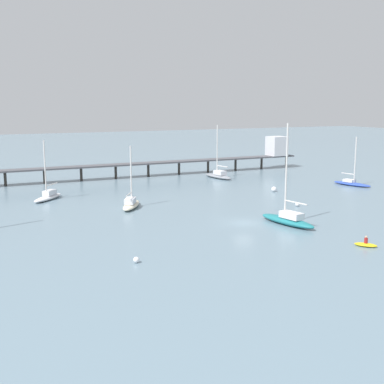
% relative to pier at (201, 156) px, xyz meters
% --- Properties ---
extents(ground_plane, '(400.00, 400.00, 0.00)m').
position_rel_pier_xyz_m(ground_plane, '(-15.38, -42.57, -3.65)').
color(ground_plane, slate).
extents(pier, '(77.42, 3.82, 7.20)m').
position_rel_pier_xyz_m(pier, '(0.00, 0.00, 0.00)').
color(pier, '#4C4C51').
rests_on(pier, ground_plane).
extents(sailboat_gray, '(3.24, 7.98, 10.50)m').
position_rel_pier_xyz_m(sailboat_gray, '(-0.29, -8.44, -2.96)').
color(sailboat_gray, gray).
rests_on(sailboat_gray, ground_plane).
extents(sailboat_teal, '(3.45, 8.73, 12.37)m').
position_rel_pier_xyz_m(sailboat_teal, '(-10.98, -45.72, -2.87)').
color(sailboat_teal, '#1E727A').
rests_on(sailboat_teal, ground_plane).
extents(sailboat_cream, '(5.16, 6.94, 8.79)m').
position_rel_pier_xyz_m(sailboat_cream, '(-25.15, -27.95, -3.00)').
color(sailboat_cream, beige).
rests_on(sailboat_cream, ground_plane).
extents(sailboat_blue, '(3.75, 7.71, 8.80)m').
position_rel_pier_xyz_m(sailboat_blue, '(17.28, -26.61, -3.13)').
color(sailboat_blue, '#2D4CB7').
rests_on(sailboat_blue, ground_plane).
extents(sailboat_white, '(5.97, 6.46, 9.20)m').
position_rel_pier_xyz_m(sailboat_white, '(-34.72, -16.61, -3.01)').
color(sailboat_white, white).
rests_on(sailboat_white, ground_plane).
extents(dinghy_yellow, '(2.21, 2.46, 1.14)m').
position_rel_pier_xyz_m(dinghy_yellow, '(-9.35, -56.98, -3.43)').
color(dinghy_yellow, yellow).
rests_on(dinghy_yellow, ground_plane).
extents(mooring_buoy_near, '(0.59, 0.59, 0.59)m').
position_rel_pier_xyz_m(mooring_buoy_near, '(-3.16, -37.39, -3.36)').
color(mooring_buoy_near, silver).
rests_on(mooring_buoy_near, ground_plane).
extents(mooring_buoy_far, '(0.58, 0.58, 0.58)m').
position_rel_pier_xyz_m(mooring_buoy_far, '(-32.73, -51.76, -3.37)').
color(mooring_buoy_far, silver).
rests_on(mooring_buoy_far, ground_plane).
extents(mooring_buoy_inner, '(0.89, 0.89, 0.89)m').
position_rel_pier_xyz_m(mooring_buoy_inner, '(0.74, -25.99, -3.21)').
color(mooring_buoy_inner, silver).
rests_on(mooring_buoy_inner, ground_plane).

